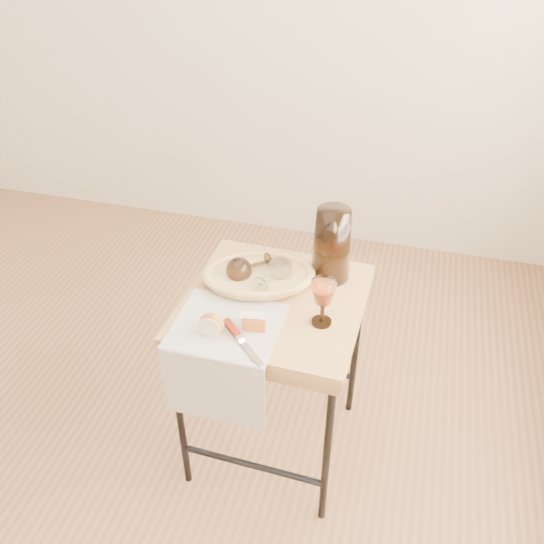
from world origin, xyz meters
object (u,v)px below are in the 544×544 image
(side_table, at_px, (274,378))
(goblet_lying_b, at_px, (272,276))
(tea_towel, at_px, (227,326))
(bread_basket, at_px, (259,278))
(goblet_lying_a, at_px, (252,266))
(wine_goblet, at_px, (323,303))
(pitcher, at_px, (332,244))
(table_knife, at_px, (242,340))
(apple_half, at_px, (212,323))

(side_table, distance_m, goblet_lying_b, 0.41)
(tea_towel, relative_size, bread_basket, 0.98)
(goblet_lying_a, distance_m, wine_goblet, 0.30)
(side_table, xyz_separation_m, pitcher, (0.14, 0.17, 0.47))
(goblet_lying_b, relative_size, pitcher, 0.47)
(goblet_lying_b, bearing_deg, wine_goblet, -100.79)
(side_table, distance_m, table_knife, 0.42)
(wine_goblet, bearing_deg, side_table, 157.31)
(table_knife, bearing_deg, bread_basket, 140.26)
(goblet_lying_b, height_order, wine_goblet, wine_goblet)
(goblet_lying_a, bearing_deg, side_table, 96.39)
(bread_basket, bearing_deg, wine_goblet, -48.47)
(pitcher, height_order, wine_goblet, pitcher)
(pitcher, bearing_deg, wine_goblet, -77.22)
(tea_towel, distance_m, pitcher, 0.43)
(pitcher, relative_size, table_knife, 1.37)
(goblet_lying_a, xyz_separation_m, pitcher, (0.24, 0.09, 0.07))
(tea_towel, distance_m, apple_half, 0.06)
(side_table, distance_m, goblet_lying_a, 0.42)
(bread_basket, bearing_deg, pitcher, 7.70)
(side_table, relative_size, wine_goblet, 4.54)
(goblet_lying_b, distance_m, pitcher, 0.22)
(tea_towel, height_order, bread_basket, bread_basket)
(tea_towel, bearing_deg, table_knife, -42.11)
(apple_half, bearing_deg, tea_towel, 54.35)
(pitcher, distance_m, table_knife, 0.44)
(goblet_lying_b, height_order, pitcher, pitcher)
(bread_basket, xyz_separation_m, apple_half, (-0.06, -0.26, 0.02))
(goblet_lying_a, bearing_deg, pitcher, 157.21)
(bread_basket, height_order, table_knife, bread_basket)
(table_knife, bearing_deg, apple_half, -147.31)
(apple_half, bearing_deg, side_table, 57.04)
(bread_basket, height_order, apple_half, apple_half)
(side_table, relative_size, table_knife, 3.33)
(table_knife, bearing_deg, goblet_lying_b, 130.63)
(goblet_lying_b, bearing_deg, bread_basket, 89.92)
(wine_goblet, distance_m, table_knife, 0.26)
(apple_half, relative_size, table_knife, 0.36)
(goblet_lying_a, bearing_deg, tea_towel, 45.70)
(tea_towel, bearing_deg, side_table, 57.59)
(goblet_lying_a, bearing_deg, table_knife, 58.29)
(pitcher, bearing_deg, goblet_lying_a, -151.86)
(pitcher, bearing_deg, goblet_lying_b, -135.82)
(bread_basket, bearing_deg, table_knife, -101.76)
(wine_goblet, height_order, apple_half, wine_goblet)
(tea_towel, bearing_deg, bread_basket, 81.52)
(goblet_lying_b, relative_size, wine_goblet, 0.87)
(side_table, distance_m, pitcher, 0.52)
(apple_half, bearing_deg, bread_basket, 76.92)
(goblet_lying_b, bearing_deg, side_table, -136.14)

